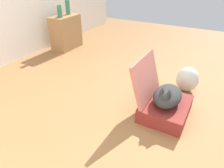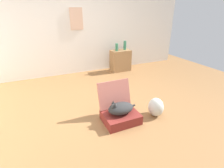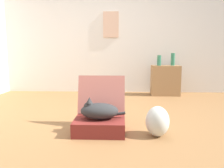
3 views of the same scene
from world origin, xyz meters
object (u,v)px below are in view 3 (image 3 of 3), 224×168
object	(u,v)px
suitcase_base	(100,125)
cat	(99,111)
plastic_bag_white	(157,121)
vase_short	(173,59)
side_table	(165,80)
vase_tall	(159,60)

from	to	relation	value
suitcase_base	cat	xyz separation A→B (m)	(-0.01, 0.00, 0.17)
cat	suitcase_base	bearing A→B (deg)	-2.14
plastic_bag_white	vase_short	size ratio (longest dim) A/B	1.29
vase_short	suitcase_base	bearing A→B (deg)	-119.06
suitcase_base	side_table	size ratio (longest dim) A/B	0.92
cat	side_table	world-z (taller)	side_table
cat	plastic_bag_white	size ratio (longest dim) A/B	1.54
cat	vase_tall	size ratio (longest dim) A/B	2.39
side_table	vase_tall	bearing A→B (deg)	-166.95
cat	vase_short	world-z (taller)	vase_short
suitcase_base	side_table	distance (m)	2.59
side_table	vase_short	xyz separation A→B (m)	(0.14, 0.02, 0.44)
suitcase_base	plastic_bag_white	distance (m)	0.64
suitcase_base	side_table	world-z (taller)	side_table
suitcase_base	vase_short	size ratio (longest dim) A/B	2.23
suitcase_base	cat	bearing A→B (deg)	177.86
plastic_bag_white	side_table	world-z (taller)	side_table
suitcase_base	vase_tall	size ratio (longest dim) A/B	2.68
cat	vase_tall	distance (m)	2.54
suitcase_base	plastic_bag_white	bearing A→B (deg)	-7.80
cat	plastic_bag_white	distance (m)	0.65
plastic_bag_white	cat	bearing A→B (deg)	172.28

